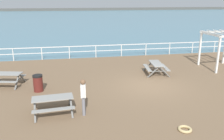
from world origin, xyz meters
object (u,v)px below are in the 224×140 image
(picnic_table_mid_centre, at_px, (6,76))
(lattice_pergola, at_px, (223,42))
(visitor, at_px, (83,95))
(picnic_table_near_left, at_px, (53,101))
(picnic_table_near_right, at_px, (156,66))
(litter_bin, at_px, (38,83))

(picnic_table_mid_centre, bearing_deg, lattice_pergola, 17.53)
(visitor, relative_size, lattice_pergola, 0.61)
(picnic_table_mid_centre, height_order, lattice_pergola, lattice_pergola)
(picnic_table_near_left, xyz_separation_m, lattice_pergola, (11.93, 5.32, 1.41))
(picnic_table_mid_centre, distance_m, lattice_pergola, 14.92)
(picnic_table_near_right, height_order, picnic_table_mid_centre, same)
(picnic_table_mid_centre, relative_size, visitor, 1.26)
(picnic_table_mid_centre, xyz_separation_m, litter_bin, (1.94, -1.30, -0.10))
(lattice_pergola, distance_m, litter_bin, 13.19)
(picnic_table_near_right, xyz_separation_m, visitor, (-5.34, -5.19, 0.36))
(picnic_table_near_right, height_order, visitor, visitor)
(picnic_table_near_left, bearing_deg, lattice_pergola, 19.28)
(picnic_table_near_right, bearing_deg, litter_bin, 110.25)
(picnic_table_near_left, relative_size, picnic_table_near_right, 0.98)
(visitor, bearing_deg, lattice_pergola, 32.81)
(picnic_table_near_right, xyz_separation_m, litter_bin, (-7.64, -1.89, -0.10))
(litter_bin, bearing_deg, picnic_table_near_left, -71.95)
(picnic_table_near_right, relative_size, visitor, 1.18)
(picnic_table_near_left, height_order, visitor, visitor)
(picnic_table_mid_centre, xyz_separation_m, lattice_pergola, (14.81, 1.11, 1.41))
(lattice_pergola, bearing_deg, visitor, -154.26)
(lattice_pergola, bearing_deg, picnic_table_near_left, -158.58)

